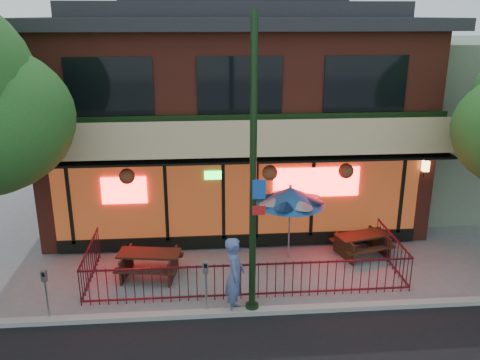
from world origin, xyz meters
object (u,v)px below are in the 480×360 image
object	(u,v)px
street_light	(253,190)
pedestrian	(235,275)
parking_meter_near	(206,279)
picnic_table_right	(362,241)
patio_umbrella	(290,196)
picnic_table_left	(149,261)
parking_meter_far	(46,287)

from	to	relation	value
street_light	pedestrian	world-z (taller)	street_light
parking_meter_near	picnic_table_right	bearing A→B (deg)	30.52
patio_umbrella	picnic_table_right	bearing A→B (deg)	-0.67
street_light	pedestrian	size ratio (longest dim) A/B	3.59
picnic_table_right	parking_meter_near	distance (m)	5.49
picnic_table_left	patio_umbrella	bearing A→B (deg)	11.51
street_light	parking_meter_near	size ratio (longest dim) A/B	5.05
picnic_table_left	patio_umbrella	xyz separation A→B (m)	(4.01, 0.82, 1.47)
parking_meter_far	picnic_table_left	bearing A→B (deg)	42.23
picnic_table_left	patio_umbrella	world-z (taller)	patio_umbrella
parking_meter_far	patio_umbrella	bearing A→B (deg)	24.33
picnic_table_left	picnic_table_right	world-z (taller)	picnic_table_left
parking_meter_far	picnic_table_right	bearing A→B (deg)	18.26
parking_meter_near	street_light	bearing A→B (deg)	-0.14
parking_meter_near	parking_meter_far	size ratio (longest dim) A/B	1.05
street_light	picnic_table_right	size ratio (longest dim) A/B	3.84
picnic_table_right	pedestrian	world-z (taller)	pedestrian
picnic_table_left	pedestrian	size ratio (longest dim) A/B	0.95
picnic_table_right	pedestrian	distance (m)	4.88
picnic_table_right	patio_umbrella	world-z (taller)	patio_umbrella
picnic_table_left	pedestrian	distance (m)	2.98
patio_umbrella	parking_meter_near	xyz separation A→B (m)	(-2.49, -2.80, -1.01)
parking_meter_near	parking_meter_far	distance (m)	3.70
street_light	parking_meter_far	world-z (taller)	street_light
street_light	picnic_table_left	world-z (taller)	street_light
parking_meter_near	picnic_table_left	bearing A→B (deg)	127.35
parking_meter_near	parking_meter_far	xyz separation A→B (m)	(-3.70, 0.00, -0.05)
patio_umbrella	pedestrian	distance (m)	3.43
patio_umbrella	parking_meter_near	bearing A→B (deg)	-131.65
picnic_table_right	patio_umbrella	distance (m)	2.68
patio_umbrella	parking_meter_far	bearing A→B (deg)	-155.67
picnic_table_left	parking_meter_far	size ratio (longest dim) A/B	1.40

